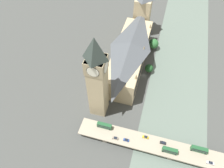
{
  "coord_description": "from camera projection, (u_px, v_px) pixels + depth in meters",
  "views": [
    {
      "loc": [
        -8.12,
        133.77,
        148.5
      ],
      "look_at": [
        20.44,
        33.3,
        20.15
      ],
      "focal_mm": 35.0,
      "sensor_mm": 36.0,
      "label": 1
    }
  ],
  "objects": [
    {
      "name": "ground_plane",
      "position": [
        144.0,
        75.0,
        197.8
      ],
      "size": [
        600.0,
        600.0,
        0.0
      ],
      "primitive_type": "plane",
      "color": "#424442"
    },
    {
      "name": "river_water",
      "position": [
        178.0,
        82.0,
        192.35
      ],
      "size": [
        49.81,
        360.0,
        0.3
      ],
      "primitive_type": "cube",
      "color": "slate",
      "rests_on": "ground_plane"
    },
    {
      "name": "tree_embankment_mid",
      "position": [
        154.0,
        44.0,
        214.72
      ],
      "size": [
        9.54,
        9.54,
        11.86
      ],
      "color": "brown",
      "rests_on": "ground_plane"
    },
    {
      "name": "double_decker_bus_lead",
      "position": [
        104.0,
        126.0,
        156.44
      ],
      "size": [
        10.87,
        2.64,
        4.66
      ],
      "color": "#235B33",
      "rests_on": "road_bridge"
    },
    {
      "name": "victoria_tower",
      "position": [
        142.0,
        13.0,
        221.34
      ],
      "size": [
        16.02,
        16.02,
        49.22
      ],
      "color": "tan",
      "rests_on": "ground_plane"
    },
    {
      "name": "road_bridge",
      "position": [
        171.0,
        150.0,
        148.99
      ],
      "size": [
        131.63,
        13.21,
        5.74
      ],
      "color": "gray",
      "rests_on": "ground_plane"
    },
    {
      "name": "car_southbound_lead",
      "position": [
        115.0,
        138.0,
        152.36
      ],
      "size": [
        4.17,
        1.83,
        1.44
      ],
      "color": "slate",
      "rests_on": "road_bridge"
    },
    {
      "name": "clock_tower",
      "position": [
        97.0,
        77.0,
        145.11
      ],
      "size": [
        13.16,
        13.16,
        72.25
      ],
      "color": "tan",
      "rests_on": "ground_plane"
    },
    {
      "name": "parliament_hall",
      "position": [
        130.0,
        55.0,
        194.59
      ],
      "size": [
        25.95,
        86.31,
        27.96
      ],
      "color": "tan",
      "rests_on": "ground_plane"
    },
    {
      "name": "car_northbound_lead",
      "position": [
        146.0,
        137.0,
        152.89
      ],
      "size": [
        4.36,
        1.86,
        1.29
      ],
      "color": "gold",
      "rests_on": "road_bridge"
    },
    {
      "name": "car_northbound_tail",
      "position": [
        163.0,
        143.0,
        150.14
      ],
      "size": [
        4.12,
        1.88,
        1.48
      ],
      "color": "black",
      "rests_on": "road_bridge"
    },
    {
      "name": "tree_embankment_near",
      "position": [
        149.0,
        68.0,
        195.72
      ],
      "size": [
        7.34,
        7.34,
        9.29
      ],
      "color": "brown",
      "rests_on": "ground_plane"
    },
    {
      "name": "double_decker_bus_mid",
      "position": [
        199.0,
        149.0,
        145.25
      ],
      "size": [
        10.87,
        2.63,
        4.65
      ],
      "color": "#235B33",
      "rests_on": "road_bridge"
    },
    {
      "name": "car_southbound_mid",
      "position": [
        210.0,
        163.0,
        141.47
      ],
      "size": [
        4.75,
        1.82,
        1.41
      ],
      "color": "silver",
      "rests_on": "road_bridge"
    },
    {
      "name": "double_decker_bus_rear",
      "position": [
        170.0,
        150.0,
        144.77
      ],
      "size": [
        10.13,
        2.59,
        4.75
      ],
      "color": "#235B33",
      "rests_on": "road_bridge"
    },
    {
      "name": "car_southbound_tail",
      "position": [
        126.0,
        140.0,
        151.53
      ],
      "size": [
        3.97,
        1.88,
        1.28
      ],
      "color": "navy",
      "rests_on": "road_bridge"
    }
  ]
}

